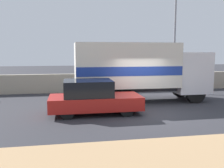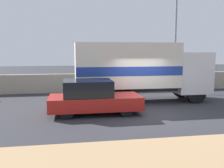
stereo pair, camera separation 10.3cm
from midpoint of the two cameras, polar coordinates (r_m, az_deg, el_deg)
ground_plane at (r=11.66m, az=8.49°, el=-6.56°), size 80.00×80.00×0.00m
stone_wall_backdrop at (r=17.79m, az=1.98°, el=0.44°), size 60.00×0.35×1.28m
street_lamp at (r=17.85m, az=14.51°, el=12.36°), size 0.56×0.28×7.70m
box_truck at (r=13.96m, az=6.30°, el=3.50°), size 7.44×2.48×3.26m
car_hatchback at (r=11.30m, az=-4.20°, el=-3.06°), size 4.11×1.82×1.54m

